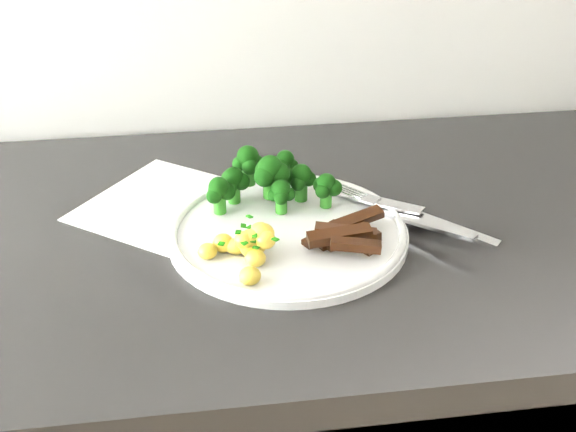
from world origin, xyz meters
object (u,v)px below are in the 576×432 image
Objects in this scene: recipe_paper at (196,213)px; beef_strips at (345,235)px; plate at (288,232)px; knife at (431,222)px; fork at (405,215)px; potatoes at (249,245)px; broccoli at (269,178)px.

recipe_paper is 3.25× the size of beef_strips.
plate is 0.18m from knife.
fork is (0.25, -0.07, 0.02)m from recipe_paper.
potatoes reaches higher than beef_strips.
potatoes is 0.20m from fork.
knife is (0.29, -0.08, 0.01)m from recipe_paper.
plate is at bearing 147.17° from beef_strips.
knife reaches higher than plate.
fork is (0.16, -0.07, -0.03)m from broccoli.
fork is (0.20, 0.05, -0.01)m from potatoes.
potatoes is at bearing -164.72° from fork.
broccoli is (-0.01, 0.07, 0.04)m from plate.
beef_strips is at bearing -162.82° from knife.
recipe_paper is at bearing 179.14° from broccoli.
broccoli is 0.13m from potatoes.
broccoli reaches higher than beef_strips.
beef_strips is at bearing -33.63° from recipe_paper.
recipe_paper is at bearing 164.06° from fork.
potatoes is at bearing -168.06° from knife.
plate is 0.08m from broccoli.
beef_strips is (0.08, -0.11, -0.02)m from broccoli.
knife is at bearing 17.18° from beef_strips.
recipe_paper is 2.03× the size of broccoli.
potatoes is 0.24m from knife.
broccoli reaches higher than fork.
fork is at bearing 26.33° from beef_strips.
plate is at bearing -179.50° from fork.
fork is at bearing 15.28° from potatoes.
fork is at bearing -15.94° from recipe_paper.
plate is at bearing 178.79° from knife.
beef_strips reaches higher than fork.
knife is at bearing 11.94° from potatoes.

